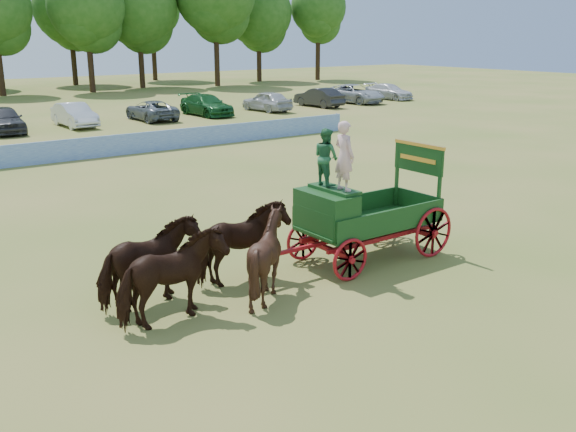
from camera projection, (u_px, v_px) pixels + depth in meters
The scene contains 8 objects.
ground at pixel (423, 233), 19.66m from camera, with size 160.00×160.00×0.00m, color olive.
horse_lead_left at pixel (172, 279), 13.34m from camera, with size 1.07×2.35×1.98m, color black.
horse_lead_right at pixel (150, 264), 14.20m from camera, with size 1.07×2.35×1.98m, color black.
horse_wheel_left at pixel (267, 256), 14.70m from camera, with size 1.60×1.80×1.99m, color black.
horse_wheel_right at pixel (241, 244), 15.56m from camera, with size 1.07×2.35×1.98m, color black.
farm_dray at pixel (349, 204), 16.63m from camera, with size 6.00×2.00×3.88m.
sponsor_banner at pixel (147, 142), 32.93m from camera, with size 26.00×0.08×1.05m, color #1F46A9.
parked_cars at pixel (137, 110), 44.57m from camera, with size 56.78×6.16×1.65m.
Camera 1 is at (-14.39, -12.72, 5.92)m, focal length 40.00 mm.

